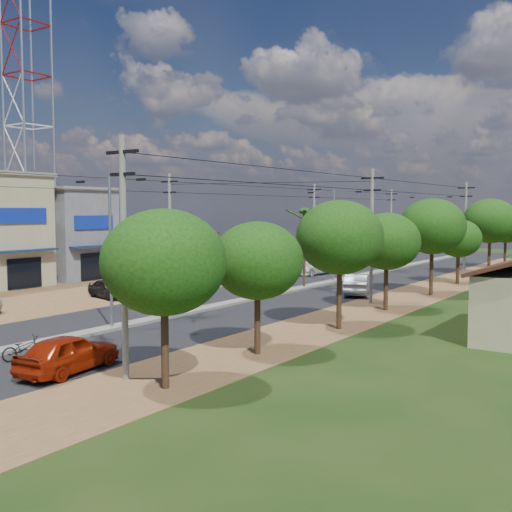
{
  "coord_description": "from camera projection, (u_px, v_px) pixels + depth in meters",
  "views": [
    {
      "loc": [
        23.95,
        -21.16,
        6.33
      ],
      "look_at": [
        -0.42,
        13.87,
        3.0
      ],
      "focal_mm": 42.0,
      "sensor_mm": 36.0,
      "label": 1
    }
  ],
  "objects": [
    {
      "name": "ground",
      "position": [
        112.0,
        330.0,
        31.45
      ],
      "size": [
        160.0,
        160.0,
        0.0
      ],
      "primitive_type": "plane",
      "color": "black",
      "rests_on": "ground"
    },
    {
      "name": "road",
      "position": [
        270.0,
        296.0,
        43.72
      ],
      "size": [
        12.0,
        110.0,
        0.04
      ],
      "primitive_type": "cube",
      "color": "black",
      "rests_on": "ground"
    },
    {
      "name": "median",
      "position": [
        291.0,
        290.0,
        46.17
      ],
      "size": [
        1.0,
        90.0,
        0.18
      ],
      "primitive_type": "cube",
      "color": "#605E56",
      "rests_on": "ground"
    },
    {
      "name": "dirt_lot_west",
      "position": [
        59.0,
        291.0,
        46.53
      ],
      "size": [
        18.0,
        46.0,
        0.04
      ],
      "primitive_type": "cube",
      "color": "brown",
      "rests_on": "ground"
    },
    {
      "name": "dirt_shoulder_east",
      "position": [
        378.0,
        307.0,
        38.88
      ],
      "size": [
        5.0,
        90.0,
        0.03
      ],
      "primitive_type": "cube",
      "color": "brown",
      "rests_on": "ground"
    },
    {
      "name": "shophouse_grey",
      "position": [
        65.0,
        233.0,
        55.1
      ],
      "size": [
        9.0,
        6.4,
        8.3
      ],
      "color": "#53545B",
      "rests_on": "ground"
    },
    {
      "name": "low_shed",
      "position": [
        151.0,
        251.0,
        62.89
      ],
      "size": [
        10.4,
        10.4,
        3.95
      ],
      "color": "#605E56",
      "rests_on": "ground"
    },
    {
      "name": "telecom_tower",
      "position": [
        27.0,
        75.0,
        56.79
      ],
      "size": [
        3.8,
        3.8,
        43.0
      ],
      "color": "gray",
      "rests_on": "ground"
    },
    {
      "name": "tree_east_a",
      "position": [
        164.0,
        262.0,
        20.78
      ],
      "size": [
        4.4,
        4.4,
        6.37
      ],
      "color": "black",
      "rests_on": "ground"
    },
    {
      "name": "tree_east_b",
      "position": [
        257.0,
        261.0,
        25.83
      ],
      "size": [
        4.0,
        4.0,
        5.83
      ],
      "color": "black",
      "rests_on": "ground"
    },
    {
      "name": "tree_east_c",
      "position": [
        340.0,
        237.0,
        31.28
      ],
      "size": [
        4.6,
        4.6,
        6.83
      ],
      "color": "black",
      "rests_on": "ground"
    },
    {
      "name": "tree_east_d",
      "position": [
        387.0,
        241.0,
        37.22
      ],
      "size": [
        4.2,
        4.2,
        6.13
      ],
      "color": "black",
      "rests_on": "ground"
    },
    {
      "name": "tree_east_e",
      "position": [
        432.0,
        226.0,
        43.59
      ],
      "size": [
        4.8,
        4.8,
        7.14
      ],
      "color": "black",
      "rests_on": "ground"
    },
    {
      "name": "tree_east_f",
      "position": [
        459.0,
        238.0,
        50.46
      ],
      "size": [
        3.8,
        3.8,
        5.52
      ],
      "color": "black",
      "rests_on": "ground"
    },
    {
      "name": "tree_east_g",
      "position": [
        490.0,
        221.0,
        56.56
      ],
      "size": [
        5.0,
        5.0,
        7.38
      ],
      "color": "black",
      "rests_on": "ground"
    },
    {
      "name": "tree_east_h",
      "position": [
        506.0,
        225.0,
        63.33
      ],
      "size": [
        4.4,
        4.4,
        6.52
      ],
      "color": "black",
      "rests_on": "ground"
    },
    {
      "name": "palm_median_near",
      "position": [
        164.0,
        223.0,
        34.29
      ],
      "size": [
        2.0,
        2.0,
        6.15
      ],
      "color": "black",
      "rests_on": "ground"
    },
    {
      "name": "palm_median_mid",
      "position": [
        305.0,
        215.0,
        47.36
      ],
      "size": [
        2.0,
        2.0,
        6.55
      ],
      "color": "black",
      "rests_on": "ground"
    },
    {
      "name": "palm_median_far",
      "position": [
        384.0,
        220.0,
        60.5
      ],
      "size": [
        2.0,
        2.0,
        5.85
      ],
      "color": "black",
      "rests_on": "ground"
    },
    {
      "name": "streetlight_near",
      "position": [
        110.0,
        239.0,
        31.08
      ],
      "size": [
        5.1,
        0.18,
        8.0
      ],
      "color": "gray",
      "rests_on": "ground"
    },
    {
      "name": "streetlight_mid",
      "position": [
        334.0,
        227.0,
        51.54
      ],
      "size": [
        5.1,
        0.18,
        8.0
      ],
      "color": "gray",
      "rests_on": "ground"
    },
    {
      "name": "streetlight_far",
      "position": [
        430.0,
        222.0,
        72.0
      ],
      "size": [
        5.1,
        0.18,
        8.0
      ],
      "color": "gray",
      "rests_on": "ground"
    },
    {
      "name": "utility_pole_w_b",
      "position": [
        170.0,
        230.0,
        44.88
      ],
      "size": [
        1.6,
        0.24,
        9.0
      ],
      "color": "#605E56",
      "rests_on": "ground"
    },
    {
      "name": "utility_pole_w_c",
      "position": [
        314.0,
        224.0,
        62.89
      ],
      "size": [
        1.6,
        0.24,
        9.0
      ],
      "color": "#605E56",
      "rests_on": "ground"
    },
    {
      "name": "utility_pole_w_d",
      "position": [
        391.0,
        221.0,
        80.08
      ],
      "size": [
        1.6,
        0.24,
        9.0
      ],
      "color": "#605E56",
      "rests_on": "ground"
    },
    {
      "name": "utility_pole_e_a",
      "position": [
        124.0,
        252.0,
        21.9
      ],
      "size": [
        1.6,
        0.24,
        9.0
      ],
      "color": "#605E56",
      "rests_on": "ground"
    },
    {
      "name": "utility_pole_e_b",
      "position": [
        372.0,
        233.0,
        39.9
      ],
      "size": [
        1.6,
        0.24,
        9.0
      ],
      "color": "#605E56",
      "rests_on": "ground"
    },
    {
      "name": "utility_pole_e_c",
      "position": [
        465.0,
        226.0,
        57.91
      ],
      "size": [
        1.6,
        0.24,
        9.0
      ],
      "color": "#605E56",
      "rests_on": "ground"
    },
    {
      "name": "car_red_near",
      "position": [
        68.0,
        354.0,
        23.11
      ],
      "size": [
        2.43,
        4.65,
        1.51
      ],
      "primitive_type": "imported",
      "rotation": [
        0.0,
        0.0,
        3.29
      ],
      "color": "maroon",
      "rests_on": "ground"
    },
    {
      "name": "car_silver_mid",
      "position": [
        357.0,
        285.0,
        44.18
      ],
      "size": [
        3.24,
        4.92,
        1.53
      ],
      "primitive_type": "imported",
      "rotation": [
        0.0,
        0.0,
        3.52
      ],
      "color": "gray",
      "rests_on": "ground"
    },
    {
      "name": "car_white_far",
      "position": [
        315.0,
        266.0,
        58.22
      ],
      "size": [
        3.19,
        5.75,
        1.57
      ],
      "primitive_type": "imported",
      "rotation": [
        0.0,
        0.0,
        -0.19
      ],
      "color": "beige",
      "rests_on": "ground"
    },
    {
      "name": "car_parked_dark",
      "position": [
        109.0,
        289.0,
        42.49
      ],
      "size": [
        4.19,
        2.43,
        1.34
      ],
      "primitive_type": "imported",
      "rotation": [
        0.0,
        0.0,
        1.34
      ],
      "color": "black",
      "rests_on": "ground"
    },
    {
      "name": "moto_rider_east",
      "position": [
        24.0,
        349.0,
        25.06
      ],
      "size": [
        0.97,
        1.96,
        0.98
      ],
      "primitive_type": "imported",
      "rotation": [
        0.0,
        0.0,
        2.97
      ],
      "color": "black",
      "rests_on": "ground"
    },
    {
      "name": "moto_rider_west_a",
      "position": [
        271.0,
        285.0,
        46.62
      ],
      "size": [
        0.78,
        1.78,
        0.91
      ],
      "primitive_type": "imported",
      "rotation": [
        0.0,
        0.0,
        -0.1
      ],
      "color": "black",
      "rests_on": "ground"
    },
    {
      "name": "moto_rider_west_b",
      "position": [
        328.0,
        266.0,
        61.59
      ],
      "size": [
        1.0,
        1.69,
        0.98
      ],
      "primitive_type": "imported",
      "rotation": [
        0.0,
        0.0,
        0.36
      ],
      "color": "black",
      "rests_on": "ground"
    }
  ]
}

